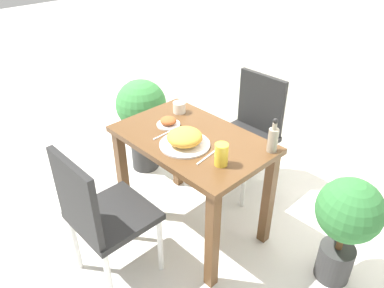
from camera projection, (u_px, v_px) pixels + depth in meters
ground_plane at (192, 225)px, 2.66m from camera, size 16.00×16.00×0.00m
wall_back at (315, 9)px, 2.70m from camera, size 8.00×0.05×2.60m
dining_table at (192, 155)px, 2.35m from camera, size 0.96×0.61×0.73m
chair_near at (100, 213)px, 2.03m from camera, size 0.42×0.42×0.90m
chair_far at (250, 127)px, 2.84m from camera, size 0.42×0.42×0.90m
food_plate at (185, 139)px, 2.17m from camera, size 0.30×0.30×0.10m
side_plate at (168, 122)px, 2.39m from camera, size 0.15×0.15×0.06m
drink_cup at (179, 107)px, 2.54m from camera, size 0.08×0.08×0.07m
juice_glass at (221, 155)px, 2.00m from camera, size 0.07×0.07×0.13m
sauce_bottle at (273, 139)px, 2.10m from camera, size 0.06×0.06×0.21m
fork_utensil at (165, 134)px, 2.31m from camera, size 0.02×0.19×0.00m
spoon_utensil at (207, 157)px, 2.09m from camera, size 0.03×0.18×0.00m
potted_plant_left at (142, 114)px, 3.01m from camera, size 0.40×0.40×0.80m
potted_plant_right at (347, 220)px, 2.06m from camera, size 0.36×0.36×0.71m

